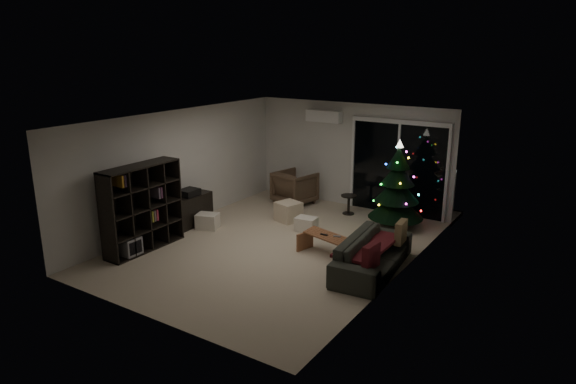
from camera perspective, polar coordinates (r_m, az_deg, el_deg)
name	(u,v)px	position (r m, az deg, el deg)	size (l,w,h in m)	color
room	(333,183)	(10.77, 5.04, 1.01)	(6.50, 7.51, 2.60)	beige
bookshelf	(135,206)	(10.24, -16.63, -1.50)	(0.42, 1.66, 1.66)	black
media_cabinet	(190,210)	(11.34, -10.83, -2.03)	(0.40, 1.08, 0.67)	black
stereo	(189,192)	(11.22, -10.94, -0.05)	(0.34, 0.40, 0.14)	black
armchair	(295,188)	(12.66, 0.76, 0.50)	(0.87, 0.89, 0.81)	#4B3E2D
ottoman	(288,211)	(11.46, 0.05, -2.18)	(0.48, 0.48, 0.43)	beige
cardboard_box_a	(208,221)	(11.14, -8.93, -3.21)	(0.45, 0.34, 0.32)	beige
cardboard_box_b	(306,224)	(10.86, 2.03, -3.60)	(0.43, 0.32, 0.30)	beige
side_table	(349,205)	(12.00, 6.75, -1.39)	(0.36, 0.36, 0.45)	black
floor_lamp	(319,165)	(13.05, 3.46, 3.01)	(0.28, 0.28, 1.73)	black
sofa	(373,254)	(9.06, 9.38, -6.82)	(2.13, 0.83, 0.62)	#31332D
sofa_throw	(368,245)	(9.04, 8.84, -5.88)	(0.66, 1.53, 0.05)	maroon
cushion_a	(401,232)	(9.44, 12.44, -4.38)	(0.12, 0.41, 0.41)	brown
cushion_b	(371,256)	(8.32, 9.22, -7.05)	(0.12, 0.41, 0.41)	maroon
coffee_table	(331,246)	(9.64, 4.79, -6.00)	(1.19, 0.42, 0.38)	#9B6240
remote_a	(324,235)	(9.63, 4.02, -4.74)	(0.15, 0.04, 0.02)	black
remote_b	(337,236)	(9.56, 5.48, -4.93)	(0.14, 0.04, 0.02)	slate
christmas_tree	(397,184)	(11.12, 12.04, 0.86)	(1.18, 1.18, 1.91)	black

